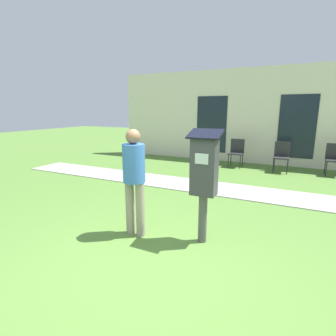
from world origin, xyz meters
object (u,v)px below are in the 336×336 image
outdoor_chair_left (237,151)px  outdoor_chair_middle (282,154)px  person_standing (134,175)px  outdoor_chair_right (335,157)px  parking_meter (204,172)px

outdoor_chair_left → outdoor_chair_middle: size_ratio=1.00×
outdoor_chair_left → person_standing: bearing=-72.7°
outdoor_chair_left → outdoor_chair_middle: same height
outdoor_chair_right → person_standing: bearing=-112.1°
parking_meter → outdoor_chair_right: parking_meter is taller
outdoor_chair_left → outdoor_chair_right: same height
person_standing → outdoor_chair_middle: bearing=66.0°
outdoor_chair_left → parking_meter: bearing=-62.4°
parking_meter → person_standing: parking_meter is taller
outdoor_chair_middle → outdoor_chair_left: bearing=-161.9°
person_standing → outdoor_chair_right: (3.07, 5.55, -0.40)m
outdoor_chair_left → outdoor_chair_right: 2.74m
outdoor_chair_middle → outdoor_chair_right: (1.37, 0.20, 0.00)m
parking_meter → outdoor_chair_middle: bearing=81.9°
parking_meter → person_standing: (-0.97, -0.23, -0.09)m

